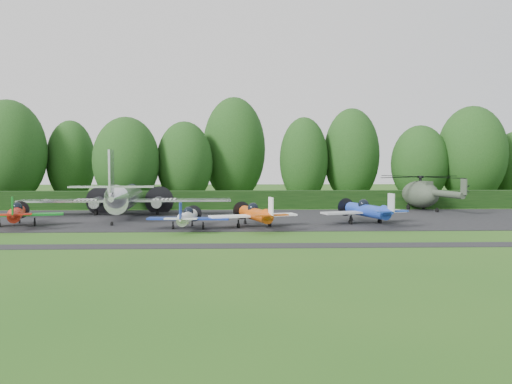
{
  "coord_description": "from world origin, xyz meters",
  "views": [
    {
      "loc": [
        2.76,
        -42.11,
        5.62
      ],
      "look_at": [
        4.61,
        10.23,
        2.5
      ],
      "focal_mm": 40.0,
      "sensor_mm": 36.0,
      "label": 1
    }
  ],
  "objects_px": {
    "light_plane_orange": "(255,214)",
    "light_plane_blue": "(367,210)",
    "transport_plane": "(124,198)",
    "sign_board": "(496,197)",
    "helicopter": "(420,192)",
    "light_plane_red": "(17,213)",
    "light_plane_white": "(187,217)"
  },
  "relations": [
    {
      "from": "light_plane_red",
      "to": "light_plane_white",
      "type": "distance_m",
      "value": 14.17
    },
    {
      "from": "transport_plane",
      "to": "helicopter",
      "type": "relative_size",
      "value": 1.51
    },
    {
      "from": "transport_plane",
      "to": "helicopter",
      "type": "height_order",
      "value": "transport_plane"
    },
    {
      "from": "transport_plane",
      "to": "light_plane_red",
      "type": "relative_size",
      "value": 2.71
    },
    {
      "from": "light_plane_red",
      "to": "light_plane_orange",
      "type": "distance_m",
      "value": 19.36
    },
    {
      "from": "light_plane_blue",
      "to": "helicopter",
      "type": "height_order",
      "value": "helicopter"
    },
    {
      "from": "light_plane_blue",
      "to": "sign_board",
      "type": "xyz_separation_m",
      "value": [
        17.97,
        14.98,
        0.02
      ]
    },
    {
      "from": "light_plane_blue",
      "to": "light_plane_white",
      "type": "bearing_deg",
      "value": -151.0
    },
    {
      "from": "helicopter",
      "to": "sign_board",
      "type": "bearing_deg",
      "value": 26.82
    },
    {
      "from": "transport_plane",
      "to": "sign_board",
      "type": "height_order",
      "value": "transport_plane"
    },
    {
      "from": "helicopter",
      "to": "light_plane_orange",
      "type": "bearing_deg",
      "value": -125.27
    },
    {
      "from": "transport_plane",
      "to": "light_plane_blue",
      "type": "distance_m",
      "value": 22.92
    },
    {
      "from": "light_plane_white",
      "to": "sign_board",
      "type": "bearing_deg",
      "value": 24.81
    },
    {
      "from": "light_plane_orange",
      "to": "light_plane_blue",
      "type": "xyz_separation_m",
      "value": [
        9.52,
        2.15,
        0.06
      ]
    },
    {
      "from": "helicopter",
      "to": "sign_board",
      "type": "relative_size",
      "value": 4.18
    },
    {
      "from": "light_plane_orange",
      "to": "light_plane_white",
      "type": "bearing_deg",
      "value": -151.52
    },
    {
      "from": "light_plane_blue",
      "to": "helicopter",
      "type": "distance_m",
      "value": 15.79
    },
    {
      "from": "light_plane_orange",
      "to": "sign_board",
      "type": "xyz_separation_m",
      "value": [
        27.49,
        17.13,
        0.08
      ]
    },
    {
      "from": "light_plane_white",
      "to": "helicopter",
      "type": "distance_m",
      "value": 28.76
    },
    {
      "from": "transport_plane",
      "to": "light_plane_blue",
      "type": "relative_size",
      "value": 2.56
    },
    {
      "from": "sign_board",
      "to": "light_plane_white",
      "type": "bearing_deg",
      "value": -152.11
    },
    {
      "from": "transport_plane",
      "to": "light_plane_orange",
      "type": "relative_size",
      "value": 2.7
    },
    {
      "from": "transport_plane",
      "to": "sign_board",
      "type": "xyz_separation_m",
      "value": [
        39.72,
        7.78,
        -0.6
      ]
    },
    {
      "from": "light_plane_orange",
      "to": "transport_plane",
      "type": "bearing_deg",
      "value": 159.8
    },
    {
      "from": "helicopter",
      "to": "light_plane_white",
      "type": "bearing_deg",
      "value": -130.44
    },
    {
      "from": "light_plane_orange",
      "to": "light_plane_red",
      "type": "bearing_deg",
      "value": -166.48
    },
    {
      "from": "helicopter",
      "to": "sign_board",
      "type": "distance_m",
      "value": 9.38
    },
    {
      "from": "light_plane_blue",
      "to": "helicopter",
      "type": "xyz_separation_m",
      "value": [
        8.82,
        13.07,
        0.78
      ]
    },
    {
      "from": "light_plane_orange",
      "to": "sign_board",
      "type": "height_order",
      "value": "light_plane_orange"
    },
    {
      "from": "light_plane_white",
      "to": "helicopter",
      "type": "relative_size",
      "value": 0.5
    },
    {
      "from": "light_plane_red",
      "to": "light_plane_blue",
      "type": "bearing_deg",
      "value": 18.12
    },
    {
      "from": "transport_plane",
      "to": "light_plane_blue",
      "type": "bearing_deg",
      "value": -15.34
    }
  ]
}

